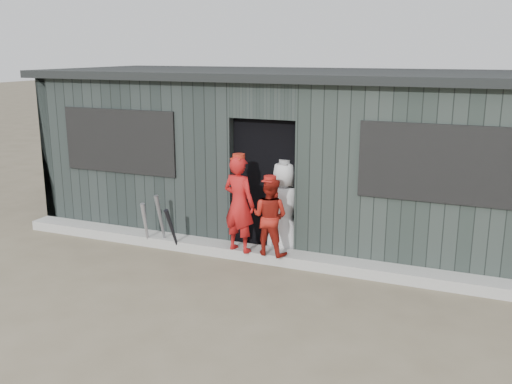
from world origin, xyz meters
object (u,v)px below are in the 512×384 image
at_px(player_red_right, 270,216).
at_px(player_grey_back, 284,208).
at_px(bat_right, 172,230).
at_px(player_red_left, 239,204).
at_px(bat_left, 146,225).
at_px(dugout, 295,152).
at_px(bat_mid, 161,221).

height_order(player_red_right, player_grey_back, player_grey_back).
xyz_separation_m(bat_right, player_red_left, (1.03, 0.11, 0.48)).
bearing_deg(player_red_left, player_grey_back, -120.63).
xyz_separation_m(bat_left, dugout, (1.73, 1.89, 0.93)).
bearing_deg(player_red_right, bat_left, 8.15).
height_order(bat_left, dugout, dugout).
bearing_deg(player_grey_back, player_red_left, 43.58).
bearing_deg(bat_left, player_red_left, 2.05).
relative_size(bat_right, player_grey_back, 0.53).
bearing_deg(player_red_left, dugout, -82.52).
bearing_deg(bat_mid, player_red_right, 0.42).
bearing_deg(player_red_right, dugout, -76.51).
bearing_deg(player_red_left, player_red_right, -162.21).
height_order(bat_mid, player_red_right, player_red_right).
bearing_deg(bat_mid, dugout, 50.39).
height_order(bat_right, dugout, dugout).
bearing_deg(dugout, player_grey_back, -77.59).
height_order(player_grey_back, dugout, dugout).
distance_m(bat_right, dugout, 2.49).
bearing_deg(player_grey_back, bat_right, 19.84).
xyz_separation_m(bat_mid, bat_right, (0.27, -0.13, -0.07)).
distance_m(bat_left, player_grey_back, 2.13).
bearing_deg(player_red_left, bat_right, 19.75).
bearing_deg(bat_right, bat_left, 173.79).
relative_size(bat_mid, player_red_left, 0.62).
xyz_separation_m(bat_left, bat_mid, (0.23, 0.07, 0.07)).
relative_size(bat_left, bat_right, 0.98).
height_order(bat_mid, bat_right, bat_mid).
distance_m(bat_mid, bat_right, 0.31).
height_order(bat_mid, player_red_left, player_red_left).
relative_size(player_red_left, player_grey_back, 0.99).
bearing_deg(bat_mid, player_grey_back, 15.14).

